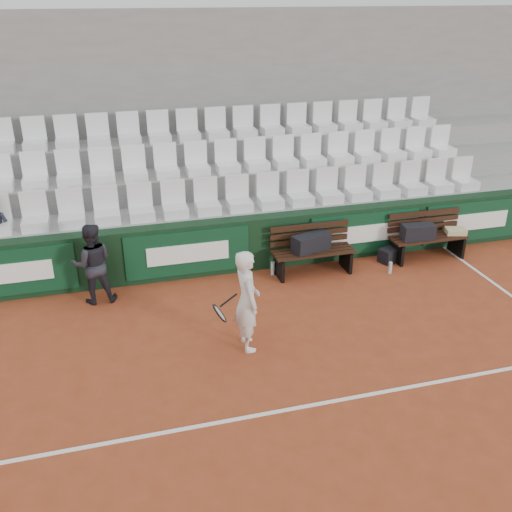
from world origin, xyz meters
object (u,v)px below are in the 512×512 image
at_px(water_bottle_far, 390,268).
at_px(bench_left, 313,262).
at_px(water_bottle_near, 273,268).
at_px(tennis_player, 247,301).
at_px(sports_bag_ground, 391,255).
at_px(ball_kid, 93,264).
at_px(bench_right, 427,247).
at_px(sports_bag_right, 418,232).
at_px(sports_bag_left, 311,242).

bearing_deg(water_bottle_far, bench_left, 164.19).
xyz_separation_m(water_bottle_near, tennis_player, (-1.03, -2.11, 0.64)).
bearing_deg(sports_bag_ground, ball_kid, -178.94).
height_order(bench_left, bench_right, same).
height_order(sports_bag_right, sports_bag_ground, sports_bag_right).
xyz_separation_m(tennis_player, ball_kid, (-2.09, 1.96, -0.07)).
relative_size(bench_right, sports_bag_ground, 3.39).
relative_size(tennis_player, ball_kid, 1.11).
xyz_separation_m(bench_right, tennis_player, (-4.12, -2.02, 0.54)).
relative_size(water_bottle_near, tennis_player, 0.16).
relative_size(sports_bag_ground, water_bottle_near, 1.76).
xyz_separation_m(bench_left, bench_right, (2.36, 0.04, 0.00)).
height_order(bench_right, tennis_player, tennis_player).
bearing_deg(sports_bag_right, bench_right, 8.92).
xyz_separation_m(water_bottle_near, water_bottle_far, (2.10, -0.51, -0.01)).
height_order(bench_right, water_bottle_near, bench_right).
distance_m(tennis_player, ball_kid, 2.87).
xyz_separation_m(sports_bag_left, sports_bag_right, (2.13, -0.05, -0.01)).
bearing_deg(sports_bag_ground, water_bottle_near, 178.97).
distance_m(bench_right, sports_bag_right, 0.46).
xyz_separation_m(bench_left, sports_bag_right, (2.09, -0.01, 0.37)).
bearing_deg(bench_left, water_bottle_near, 170.44).
bearing_deg(water_bottle_near, sports_bag_ground, -1.03).
bearing_deg(bench_right, ball_kid, -179.49).
bearing_deg(water_bottle_far, sports_bag_ground, 62.28).
relative_size(bench_right, sports_bag_right, 2.45).
bearing_deg(tennis_player, water_bottle_near, 64.03).
relative_size(sports_bag_left, sports_bag_ground, 1.59).
bearing_deg(water_bottle_far, water_bottle_near, 166.33).
relative_size(bench_left, sports_bag_right, 2.45).
bearing_deg(sports_bag_ground, sports_bag_left, -178.55).
distance_m(bench_left, bench_right, 2.36).
distance_m(bench_left, sports_bag_ground, 1.62).
bearing_deg(tennis_player, bench_left, 48.45).
relative_size(sports_bag_right, tennis_player, 0.40).
height_order(bench_right, sports_bag_left, sports_bag_left).
relative_size(bench_right, sports_bag_left, 2.13).
height_order(sports_bag_left, tennis_player, tennis_player).
bearing_deg(ball_kid, water_bottle_far, 174.63).
distance_m(sports_bag_ground, water_bottle_near, 2.35).
bearing_deg(water_bottle_far, sports_bag_left, 163.10).
height_order(water_bottle_near, water_bottle_far, water_bottle_near).
distance_m(bench_left, sports_bag_right, 2.12).
distance_m(sports_bag_left, water_bottle_near, 0.85).
relative_size(bench_left, ball_kid, 1.09).
bearing_deg(tennis_player, water_bottle_far, 27.02).
xyz_separation_m(sports_bag_right, water_bottle_far, (-0.72, -0.38, -0.48)).
height_order(bench_left, sports_bag_right, sports_bag_right).
xyz_separation_m(bench_left, sports_bag_left, (-0.04, 0.04, 0.38)).
xyz_separation_m(bench_left, water_bottle_near, (-0.73, 0.12, -0.10)).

